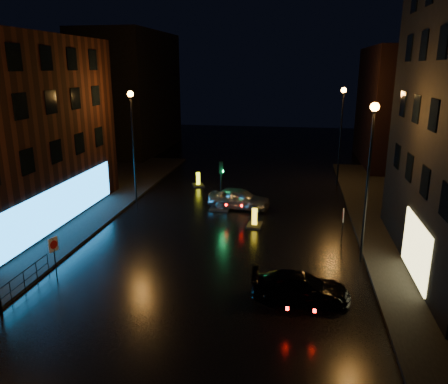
{
  "coord_description": "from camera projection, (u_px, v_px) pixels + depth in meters",
  "views": [
    {
      "loc": [
        4.14,
        -16.43,
        10.03
      ],
      "look_at": [
        -0.04,
        8.35,
        2.8
      ],
      "focal_mm": 35.0,
      "sensor_mm": 36.0,
      "label": 1
    }
  ],
  "objects": [
    {
      "name": "pavement_left",
      "position": [
        15.0,
        223.0,
        28.8
      ],
      "size": [
        12.0,
        44.0,
        0.15
      ],
      "primitive_type": "cube",
      "color": "black",
      "rests_on": "ground"
    },
    {
      "name": "street_lamp_rfar",
      "position": [
        341.0,
        121.0,
        37.07
      ],
      "size": [
        0.44,
        0.44,
        8.37
      ],
      "color": "black",
      "rests_on": "ground"
    },
    {
      "name": "guard_railing",
      "position": [
        10.0,
        287.0,
        19.13
      ],
      "size": [
        0.05,
        6.04,
        1.0
      ],
      "color": "black",
      "rests_on": "ground"
    },
    {
      "name": "ground",
      "position": [
        193.0,
        306.0,
        19.0
      ],
      "size": [
        120.0,
        120.0,
        0.0
      ],
      "primitive_type": "plane",
      "color": "black",
      "rests_on": "ground"
    },
    {
      "name": "road_sign_left",
      "position": [
        54.0,
        248.0,
        21.0
      ],
      "size": [
        0.23,
        0.51,
        2.17
      ],
      "rotation": [
        0.0,
        0.0,
        -0.35
      ],
      "color": "black",
      "rests_on": "ground"
    },
    {
      "name": "silver_hatchback",
      "position": [
        239.0,
        198.0,
        31.88
      ],
      "size": [
        4.69,
        2.4,
        1.53
      ],
      "primitive_type": "imported",
      "rotation": [
        0.0,
        0.0,
        1.44
      ],
      "color": "#B8BBC0",
      "rests_on": "ground"
    },
    {
      "name": "bollard_far",
      "position": [
        198.0,
        183.0,
        38.12
      ],
      "size": [
        1.36,
        1.61,
        1.19
      ],
      "rotation": [
        0.0,
        0.0,
        0.39
      ],
      "color": "black",
      "rests_on": "ground"
    },
    {
      "name": "bollard_near",
      "position": [
        254.0,
        222.0,
        28.47
      ],
      "size": [
        1.02,
        1.44,
        1.2
      ],
      "rotation": [
        0.0,
        0.0,
        -0.08
      ],
      "color": "black",
      "rests_on": "ground"
    },
    {
      "name": "building_far_right",
      "position": [
        404.0,
        107.0,
        45.27
      ],
      "size": [
        8.0,
        14.0,
        12.0
      ],
      "primitive_type": "cube",
      "color": "black",
      "rests_on": "ground"
    },
    {
      "name": "road_sign_right",
      "position": [
        343.0,
        218.0,
        25.15
      ],
      "size": [
        0.09,
        0.52,
        2.15
      ],
      "rotation": [
        0.0,
        0.0,
        3.08
      ],
      "color": "black",
      "rests_on": "ground"
    },
    {
      "name": "dark_sedan",
      "position": [
        301.0,
        287.0,
        19.3
      ],
      "size": [
        4.42,
        1.94,
        1.26
      ],
      "primitive_type": "imported",
      "rotation": [
        0.0,
        0.0,
        1.61
      ],
      "color": "black",
      "rests_on": "ground"
    },
    {
      "name": "street_lamp_lfar",
      "position": [
        133.0,
        130.0,
        31.98
      ],
      "size": [
        0.44,
        0.44,
        8.37
      ],
      "color": "black",
      "rests_on": "ground"
    },
    {
      "name": "building_far_left",
      "position": [
        131.0,
        93.0,
        52.79
      ],
      "size": [
        8.0,
        16.0,
        14.0
      ],
      "primitive_type": "cube",
      "color": "black",
      "rests_on": "ground"
    },
    {
      "name": "traffic_signal",
      "position": [
        221.0,
        200.0,
        32.32
      ],
      "size": [
        1.4,
        2.4,
        3.45
      ],
      "color": "black",
      "rests_on": "ground"
    },
    {
      "name": "street_lamp_rnear",
      "position": [
        370.0,
        159.0,
        21.9
      ],
      "size": [
        0.44,
        0.44,
        8.37
      ],
      "color": "black",
      "rests_on": "ground"
    }
  ]
}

